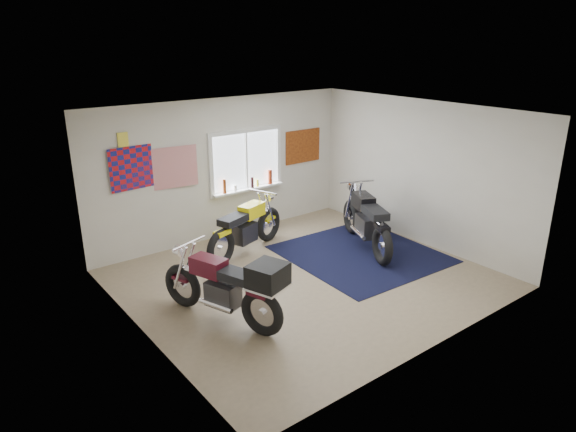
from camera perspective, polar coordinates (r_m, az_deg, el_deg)
ground at (r=8.49m, az=1.99°, el=-6.97°), size 5.50×5.50×0.00m
room_shell at (r=7.90m, az=2.13°, el=3.74°), size 5.50×5.50×5.50m
navy_rug at (r=9.48m, az=8.08°, el=-4.19°), size 2.61×2.71×0.01m
window_assembly at (r=10.18m, az=-4.66°, el=5.71°), size 1.66×0.17×1.26m
oil_bottles at (r=10.26m, az=-3.95°, el=3.88°), size 1.16×0.09×0.30m
flag_display at (r=8.98m, az=-17.88°, el=8.08°), size 1.60×0.10×1.17m
triumph_poster at (r=10.99m, az=1.66°, el=7.76°), size 0.90×0.03×0.70m
yellow_triumph at (r=9.32m, az=-4.74°, el=-1.45°), size 2.02×0.88×1.05m
black_chrome_bike at (r=9.61m, az=8.70°, el=-0.67°), size 1.09×2.11×1.16m
maroon_tourer at (r=7.07m, az=-6.55°, el=-7.84°), size 1.04×2.05×1.06m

